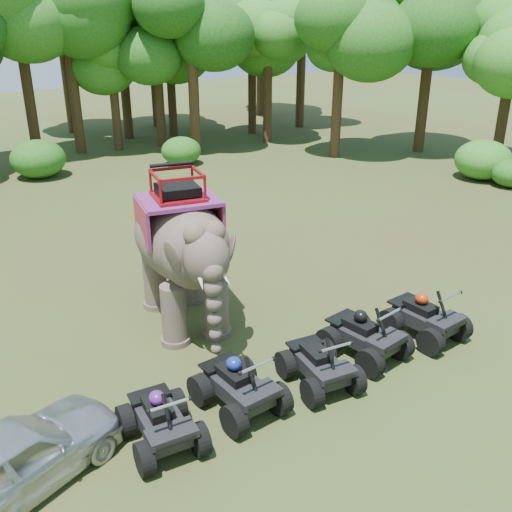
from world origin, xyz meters
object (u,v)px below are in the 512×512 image
at_px(atv_1, 239,379).
at_px(atv_2, 320,359).
at_px(elephant, 182,248).
at_px(atv_3, 365,330).
at_px(parked_car, 13,459).
at_px(atv_0, 161,415).
at_px(atv_4, 426,312).

xyz_separation_m(atv_1, atv_2, (1.86, -0.25, -0.04)).
xyz_separation_m(elephant, atv_2, (1.14, -4.12, -1.37)).
height_order(elephant, atv_2, elephant).
bearing_deg(elephant, atv_3, -43.48).
bearing_deg(elephant, parked_car, -132.47).
xyz_separation_m(elephant, atv_1, (-0.72, -3.87, -1.33)).
relative_size(atv_0, atv_2, 1.00).
bearing_deg(parked_car, atv_0, -118.66).
height_order(atv_0, atv_3, atv_3).
relative_size(elephant, atv_4, 2.58).
height_order(parked_car, atv_0, parked_car).
bearing_deg(elephant, atv_2, -63.63).
height_order(atv_2, atv_3, atv_3).
distance_m(atv_0, atv_4, 7.03).
bearing_deg(atv_2, elephant, 112.63).
xyz_separation_m(parked_car, atv_3, (7.69, -0.12, 0.04)).
relative_size(atv_1, atv_3, 0.99).
xyz_separation_m(atv_2, atv_3, (1.59, 0.31, 0.04)).
distance_m(elephant, parked_car, 6.33).
relative_size(atv_3, atv_4, 1.00).
bearing_deg(atv_4, parked_car, 174.03).
bearing_deg(elephant, atv_1, -89.69).
distance_m(elephant, atv_0, 4.87).
xyz_separation_m(atv_0, atv_1, (1.74, 0.11, 0.04)).
height_order(elephant, atv_4, elephant).
bearing_deg(atv_1, parked_car, 173.30).
xyz_separation_m(elephant, atv_4, (4.57, -3.97, -1.33)).
distance_m(atv_3, atv_4, 1.85).
bearing_deg(parked_car, atv_3, -113.01).
relative_size(atv_0, atv_4, 0.94).
distance_m(parked_car, atv_3, 7.69).
xyz_separation_m(elephant, parked_car, (-4.96, -3.69, -1.36)).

